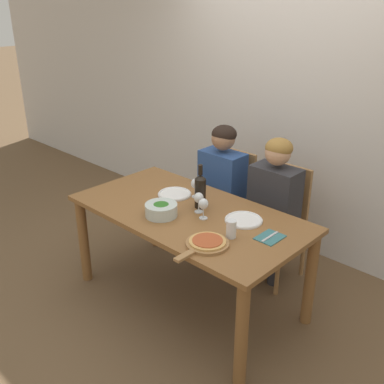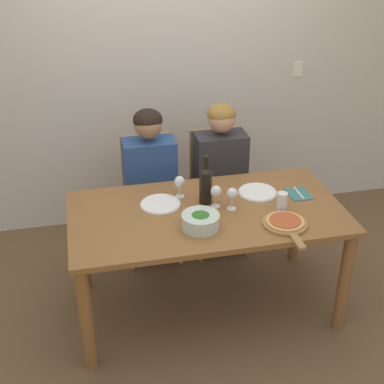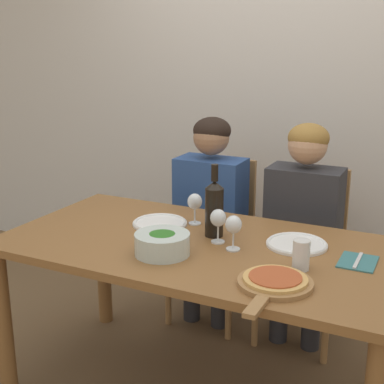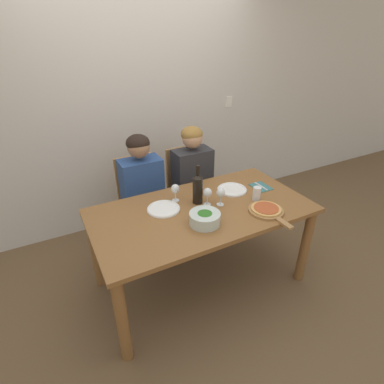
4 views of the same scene
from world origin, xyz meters
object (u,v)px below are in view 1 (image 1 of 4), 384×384
object	(u,v)px
wine_glass_left	(196,184)
wine_glass_right	(203,205)
dinner_plate_left	(175,194)
pizza_on_board	(206,243)
person_woman	(221,181)
chair_right	(279,220)
person_man	(273,198)
fork_on_napkin	(270,237)
broccoli_bowl	(161,210)
wine_glass_centre	(199,199)
dinner_plate_right	(244,220)
water_tumbler	(231,229)
chair_left	(228,201)
wine_bottle	(200,190)

from	to	relation	value
wine_glass_left	wine_glass_right	world-z (taller)	same
dinner_plate_left	pizza_on_board	world-z (taller)	pizza_on_board
person_woman	pizza_on_board	distance (m)	1.17
chair_right	dinner_plate_left	size ratio (longest dim) A/B	3.63
person_woman	dinner_plate_left	distance (m)	0.54
person_man	fork_on_napkin	world-z (taller)	person_man
broccoli_bowl	wine_glass_centre	bearing A→B (deg)	55.77
chair_right	dinner_plate_left	distance (m)	0.90
dinner_plate_left	broccoli_bowl	bearing A→B (deg)	-59.00
person_woman	dinner_plate_right	world-z (taller)	person_woman
broccoli_bowl	water_tumbler	world-z (taller)	water_tumbler
fork_on_napkin	water_tumbler	bearing A→B (deg)	-138.51
chair_left	wine_bottle	distance (m)	0.84
chair_left	water_tumbler	bearing A→B (deg)	-50.36
chair_left	broccoli_bowl	distance (m)	1.04
wine_glass_left	person_man	bearing A→B (deg)	48.30
broccoli_bowl	fork_on_napkin	distance (m)	0.78
pizza_on_board	wine_glass_right	size ratio (longest dim) A/B	2.73
person_man	wine_glass_centre	distance (m)	0.68
wine_glass_left	water_tumbler	size ratio (longest dim) A/B	1.27
dinner_plate_right	pizza_on_board	size ratio (longest dim) A/B	0.63
wine_glass_right	person_man	bearing A→B (deg)	80.26
dinner_plate_left	wine_glass_centre	bearing A→B (deg)	-15.32
dinner_plate_right	person_woman	bearing A→B (deg)	140.93
wine_glass_centre	pizza_on_board	bearing A→B (deg)	-41.38
dinner_plate_left	fork_on_napkin	world-z (taller)	dinner_plate_left
dinner_plate_right	wine_glass_right	distance (m)	0.30
wine_bottle	person_man	bearing A→B (deg)	65.37
dinner_plate_right	wine_glass_left	bearing A→B (deg)	172.57
broccoli_bowl	wine_glass_left	world-z (taller)	wine_glass_left
wine_bottle	pizza_on_board	xyz separation A→B (m)	(0.40, -0.38, -0.12)
pizza_on_board	wine_glass_right	world-z (taller)	wine_glass_right
person_woman	wine_bottle	world-z (taller)	person_woman
broccoli_bowl	water_tumbler	xyz separation A→B (m)	(0.55, 0.10, 0.01)
person_woman	dinner_plate_left	size ratio (longest dim) A/B	4.66
chair_right	wine_glass_right	world-z (taller)	chair_right
chair_right	water_tumbler	xyz separation A→B (m)	(0.19, -0.88, 0.32)
chair_right	pizza_on_board	distance (m)	1.11
wine_glass_centre	dinner_plate_left	bearing A→B (deg)	164.68
person_woman	broccoli_bowl	bearing A→B (deg)	-78.48
chair_right	wine_glass_centre	distance (m)	0.86
wine_bottle	wine_glass_left	world-z (taller)	wine_bottle
wine_bottle	fork_on_napkin	world-z (taller)	wine_bottle
wine_glass_left	dinner_plate_left	bearing A→B (deg)	-149.74
dinner_plate_right	wine_glass_left	world-z (taller)	wine_glass_left
wine_glass_centre	person_man	bearing A→B (deg)	71.73
chair_right	wine_glass_centre	world-z (taller)	chair_right
chair_left	fork_on_napkin	world-z (taller)	chair_left
pizza_on_board	fork_on_napkin	distance (m)	0.42
fork_on_napkin	chair_left	bearing A→B (deg)	142.09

